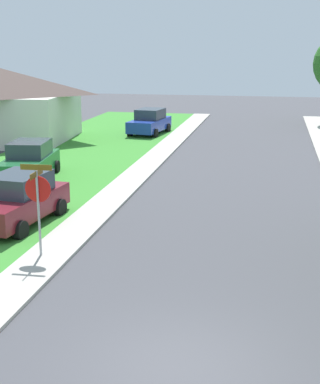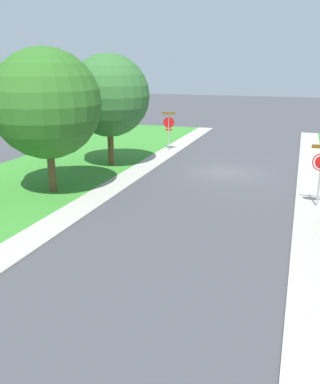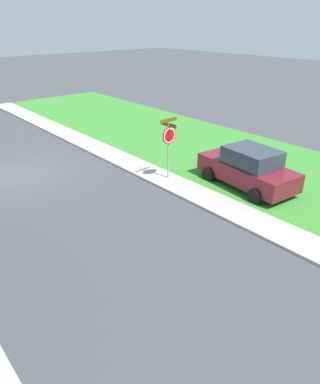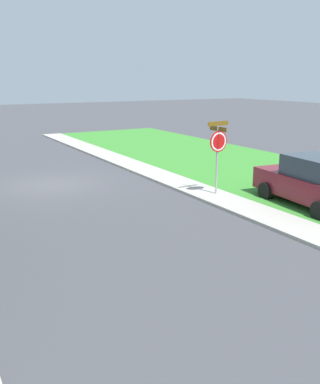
# 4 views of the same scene
# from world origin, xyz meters

# --- Properties ---
(ground_plane) EXTENTS (120.00, 120.00, 0.00)m
(ground_plane) POSITION_xyz_m (0.00, 0.00, 0.00)
(ground_plane) COLOR #424247
(stop_sign_far_corner) EXTENTS (0.92, 0.92, 2.77)m
(stop_sign_far_corner) POSITION_xyz_m (-4.89, 4.85, 1.89)
(stop_sign_far_corner) COLOR #9E9EA3
(stop_sign_far_corner) RESTS_ON ground
(car_maroon_near_corner) EXTENTS (2.37, 4.46, 1.76)m
(car_maroon_near_corner) POSITION_xyz_m (-6.87, 7.61, 0.87)
(car_maroon_near_corner) COLOR maroon
(car_maroon_near_corner) RESTS_ON ground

